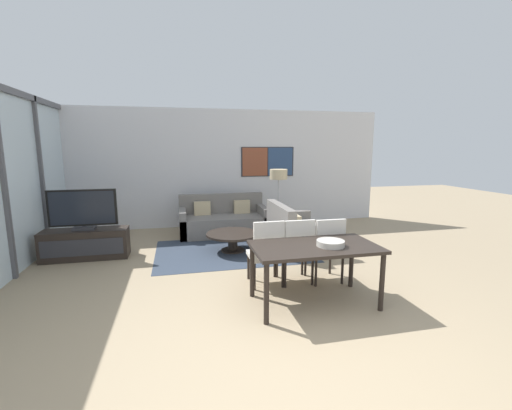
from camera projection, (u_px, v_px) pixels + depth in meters
name	position (u px, v px, depth m)	size (l,w,h in m)	color
ground_plane	(305.00, 359.00, 3.14)	(24.00, 24.00, 0.00)	#9E896B
wall_back	(224.00, 168.00, 8.30)	(8.02, 0.09, 2.80)	silver
window_wall_left	(0.00, 175.00, 4.80)	(0.07, 5.62, 2.80)	silver
area_rug	(233.00, 251.00, 6.38)	(2.80, 1.96, 0.01)	#333D4C
tv_console	(86.00, 244.00, 5.93)	(1.40, 0.47, 0.51)	black
television	(83.00, 210.00, 5.83)	(1.10, 0.20, 0.70)	#2D2D33
sofa_main	(223.00, 221.00, 7.63)	(1.91, 0.91, 0.86)	slate
sofa_side	(295.00, 234.00, 6.49)	(0.91, 1.40, 0.86)	slate
coffee_table	(233.00, 237.00, 6.33)	(0.97, 0.97, 0.35)	black
dining_table	(315.00, 252.00, 4.15)	(1.52, 0.85, 0.74)	black
dining_chair_left	(267.00, 250.00, 4.72)	(0.46, 0.46, 0.94)	beige
dining_chair_centre	(297.00, 248.00, 4.80)	(0.46, 0.46, 0.94)	beige
dining_chair_right	(327.00, 247.00, 4.84)	(0.46, 0.46, 0.94)	beige
fruit_bowl	(331.00, 243.00, 4.10)	(0.33, 0.33, 0.07)	#B7B2A8
floor_lamp	(279.00, 178.00, 7.61)	(0.39, 0.39, 1.42)	#2D2D33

